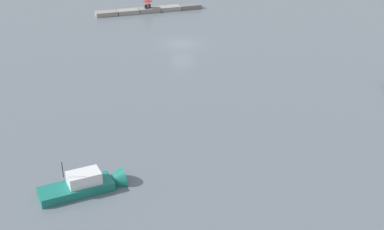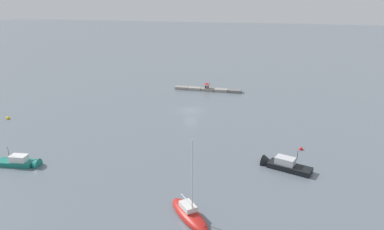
{
  "view_description": "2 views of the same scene",
  "coord_description": "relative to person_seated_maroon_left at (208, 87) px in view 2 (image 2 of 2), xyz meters",
  "views": [
    {
      "loc": [
        19.4,
        60.81,
        20.75
      ],
      "look_at": [
        6.45,
        22.8,
        1.4
      ],
      "focal_mm": 49.39,
      "sensor_mm": 36.0,
      "label": 1
    },
    {
      "loc": [
        -16.94,
        65.22,
        21.81
      ],
      "look_at": [
        -1.64,
        5.54,
        1.02
      ],
      "focal_mm": 32.96,
      "sensor_mm": 36.0,
      "label": 2
    }
  ],
  "objects": [
    {
      "name": "person_seated_dark_right",
      "position": [
        0.56,
        0.11,
        0.0
      ],
      "size": [
        0.41,
        0.62,
        0.73
      ],
      "rotation": [
        0.0,
        0.0,
        0.05
      ],
      "color": "#1E2333",
      "rests_on": "seawall_pier"
    },
    {
      "name": "motorboat_teal_mid",
      "position": [
        16.19,
        45.44,
        -0.53
      ],
      "size": [
        6.14,
        2.51,
        3.35
      ],
      "rotation": [
        0.0,
        0.0,
        1.69
      ],
      "color": "#197266",
      "rests_on": "ground_plane"
    },
    {
      "name": "mooring_buoy_mid",
      "position": [
        -20.71,
        30.63,
        -0.79
      ],
      "size": [
        0.55,
        0.55,
        0.55
      ],
      "color": "red",
      "rests_on": "ground_plane"
    },
    {
      "name": "mooring_buoy_near",
      "position": [
        32.04,
        29.77,
        -0.77
      ],
      "size": [
        0.7,
        0.7,
        0.7
      ],
      "color": "yellow",
      "rests_on": "ground_plane"
    },
    {
      "name": "motorboat_black_near",
      "position": [
        -17.97,
        37.45,
        -0.5
      ],
      "size": [
        6.9,
        4.01,
        3.7
      ],
      "rotation": [
        0.0,
        0.0,
        4.39
      ],
      "color": "black",
      "rests_on": "ground_plane"
    },
    {
      "name": "person_seated_maroon_left",
      "position": [
        0.0,
        0.0,
        0.0
      ],
      "size": [
        0.41,
        0.62,
        0.73
      ],
      "rotation": [
        0.0,
        0.0,
        0.05
      ],
      "color": "#1E2333",
      "rests_on": "seawall_pier"
    },
    {
      "name": "seawall_pier",
      "position": [
        0.06,
        -0.03,
        -0.57
      ],
      "size": [
        16.34,
        1.78,
        0.63
      ],
      "color": "slate",
      "rests_on": "ground_plane"
    },
    {
      "name": "ground_plane",
      "position": [
        0.06,
        16.31,
        -0.89
      ],
      "size": [
        500.0,
        500.0,
        0.0
      ],
      "primitive_type": "plane",
      "color": "slate"
    },
    {
      "name": "umbrella_open_red",
      "position": [
        0.28,
        -0.05,
        0.87
      ],
      "size": [
        1.47,
        1.47,
        1.31
      ],
      "color": "black",
      "rests_on": "seawall_pier"
    },
    {
      "name": "sailboat_red_near",
      "position": [
        -8.85,
        51.27,
        -0.54
      ],
      "size": [
        6.24,
        6.53,
        9.28
      ],
      "rotation": [
        0.0,
        0.0,
        0.74
      ],
      "color": "red",
      "rests_on": "ground_plane"
    }
  ]
}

